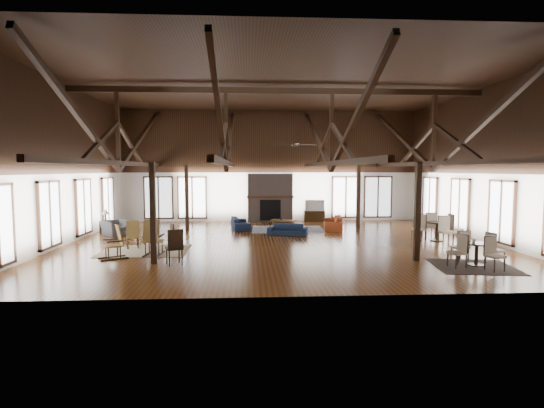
{
  "coord_description": "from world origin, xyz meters",
  "views": [
    {
      "loc": [
        -1.19,
        -16.14,
        2.81
      ],
      "look_at": [
        -0.21,
        1.0,
        1.41
      ],
      "focal_mm": 28.0,
      "sensor_mm": 36.0,
      "label": 1
    }
  ],
  "objects": [
    {
      "name": "side_chair_b",
      "position": [
        -3.34,
        -3.72,
        0.63
      ],
      "size": [
        0.59,
        0.59,
        1.08
      ],
      "rotation": [
        0.0,
        0.0,
        0.39
      ],
      "color": "black",
      "rests_on": "floor"
    },
    {
      "name": "wall_front",
      "position": [
        0.0,
        -7.0,
        3.0
      ],
      "size": [
        16.0,
        0.02,
        6.0
      ],
      "primitive_type": "cube",
      "color": "white",
      "rests_on": "floor"
    },
    {
      "name": "ceiling_fan",
      "position": [
        0.5,
        -1.0,
        3.73
      ],
      "size": [
        1.6,
        1.6,
        0.75
      ],
      "color": "black",
      "rests_on": "roof_truss"
    },
    {
      "name": "side_chair_a",
      "position": [
        -3.82,
        -0.98,
        0.52
      ],
      "size": [
        0.51,
        0.51,
        0.9
      ],
      "rotation": [
        0.0,
        0.0,
        -1.1
      ],
      "color": "black",
      "rests_on": "floor"
    },
    {
      "name": "rug_navy",
      "position": [
        0.67,
        3.56,
        0.01
      ],
      "size": [
        3.4,
        2.61,
        0.01
      ],
      "primitive_type": "cube",
      "rotation": [
        0.0,
        0.0,
        -0.04
      ],
      "color": "#1A254A",
      "rests_on": "floor"
    },
    {
      "name": "sofa_orange",
      "position": [
        2.83,
        3.6,
        0.3
      ],
      "size": [
        2.17,
        1.13,
        0.6
      ],
      "primitive_type": "imported",
      "rotation": [
        0.0,
        0.0,
        -1.73
      ],
      "color": "#A1411F",
      "rests_on": "floor"
    },
    {
      "name": "side_table_lamp",
      "position": [
        -7.5,
        2.88,
        0.41
      ],
      "size": [
        0.43,
        0.43,
        1.09
      ],
      "color": "black",
      "rests_on": "floor"
    },
    {
      "name": "rocking_chair_b",
      "position": [
        -4.31,
        -2.23,
        0.56
      ],
      "size": [
        0.57,
        0.96,
        1.19
      ],
      "rotation": [
        0.0,
        0.0,
        -0.08
      ],
      "color": "olive",
      "rests_on": "floor"
    },
    {
      "name": "vase",
      "position": [
        0.37,
        3.69,
        0.52
      ],
      "size": [
        0.18,
        0.18,
        0.17
      ],
      "primitive_type": "imported",
      "rotation": [
        0.0,
        0.0,
        0.06
      ],
      "color": "#B2B2B2",
      "rests_on": "coffee_table"
    },
    {
      "name": "coffee_table",
      "position": [
        0.47,
        3.69,
        0.38
      ],
      "size": [
        1.27,
        0.94,
        0.44
      ],
      "rotation": [
        0.0,
        0.0,
        -0.36
      ],
      "color": "brown",
      "rests_on": "floor"
    },
    {
      "name": "cafe_table_far",
      "position": [
        6.26,
        0.04,
        0.52
      ],
      "size": [
        1.99,
        1.99,
        1.04
      ],
      "rotation": [
        0.0,
        0.0,
        0.0
      ],
      "color": "black",
      "rests_on": "floor"
    },
    {
      "name": "armchair",
      "position": [
        -6.84,
        2.16,
        0.32
      ],
      "size": [
        1.3,
        1.32,
        0.65
      ],
      "primitive_type": "imported",
      "rotation": [
        0.0,
        0.0,
        0.89
      ],
      "color": "#343436",
      "rests_on": "floor"
    },
    {
      "name": "rug_tan",
      "position": [
        -4.75,
        -1.43,
        0.01
      ],
      "size": [
        2.94,
        2.31,
        0.01
      ],
      "primitive_type": "cube",
      "rotation": [
        0.0,
        0.0,
        0.0
      ],
      "color": "tan",
      "rests_on": "floor"
    },
    {
      "name": "rocking_chair_a",
      "position": [
        -5.34,
        -0.79,
        0.47
      ],
      "size": [
        0.63,
        0.86,
        0.99
      ],
      "rotation": [
        0.0,
        0.0,
        0.32
      ],
      "color": "olive",
      "rests_on": "floor"
    },
    {
      "name": "rocking_chair_c",
      "position": [
        -5.36,
        -2.66,
        0.51
      ],
      "size": [
        0.94,
        0.79,
        1.07
      ],
      "rotation": [
        0.0,
        0.0,
        2.08
      ],
      "color": "olive",
      "rests_on": "floor"
    },
    {
      "name": "roof_truss",
      "position": [
        0.0,
        0.0,
        4.03
      ],
      "size": [
        15.6,
        14.07,
        3.14
      ],
      "color": "black",
      "rests_on": "wall_back"
    },
    {
      "name": "post_grid",
      "position": [
        0.0,
        0.0,
        1.52
      ],
      "size": [
        8.16,
        7.16,
        3.05
      ],
      "color": "black",
      "rests_on": "floor"
    },
    {
      "name": "sofa_navy_left",
      "position": [
        -1.54,
        3.76,
        0.28
      ],
      "size": [
        1.98,
        0.99,
        0.55
      ],
      "primitive_type": "imported",
      "rotation": [
        0.0,
        0.0,
        1.7
      ],
      "color": "#121C31",
      "rests_on": "floor"
    },
    {
      "name": "cup_near",
      "position": [
        5.42,
        -4.2,
        0.72
      ],
      "size": [
        0.13,
        0.13,
        0.09
      ],
      "primitive_type": "imported",
      "rotation": [
        0.0,
        0.0,
        0.26
      ],
      "color": "#B2B2B2",
      "rests_on": "cafe_table_near"
    },
    {
      "name": "ceiling",
      "position": [
        0.0,
        0.0,
        6.0
      ],
      "size": [
        16.0,
        14.0,
        0.02
      ],
      "primitive_type": "cube",
      "color": "black",
      "rests_on": "wall_back"
    },
    {
      "name": "floor",
      "position": [
        0.0,
        0.0,
        0.0
      ],
      "size": [
        16.0,
        16.0,
        0.0
      ],
      "primitive_type": "plane",
      "color": "brown",
      "rests_on": "ground"
    },
    {
      "name": "cup_far",
      "position": [
        6.31,
        -0.04,
        0.8
      ],
      "size": [
        0.13,
        0.13,
        0.09
      ],
      "primitive_type": "imported",
      "rotation": [
        0.0,
        0.0,
        0.17
      ],
      "color": "#B2B2B2",
      "rests_on": "cafe_table_far"
    },
    {
      "name": "sofa_navy_front",
      "position": [
        0.5,
        1.76,
        0.24
      ],
      "size": [
        1.78,
        1.05,
        0.49
      ],
      "primitive_type": "imported",
      "rotation": [
        0.0,
        0.0,
        -0.25
      ],
      "color": "#142039",
      "rests_on": "floor"
    },
    {
      "name": "television",
      "position": [
        2.44,
        6.75,
        0.86
      ],
      "size": [
        1.06,
        0.23,
        0.6
      ],
      "primitive_type": "imported",
      "rotation": [
        0.0,
        0.0,
        -0.09
      ],
      "color": "#B2B2B2",
      "rests_on": "tv_console"
    },
    {
      "name": "wall_back",
      "position": [
        0.0,
        7.0,
        3.0
      ],
      "size": [
        16.0,
        0.02,
        6.0
      ],
      "primitive_type": "cube",
      "color": "white",
      "rests_on": "floor"
    },
    {
      "name": "tv_console",
      "position": [
        2.43,
        6.75,
        0.28
      ],
      "size": [
        1.12,
        0.42,
        0.56
      ],
      "primitive_type": "cube",
      "color": "black",
      "rests_on": "floor"
    },
    {
      "name": "rug_dark",
      "position": [
        5.34,
        -4.4,
        0.01
      ],
      "size": [
        2.49,
        2.32,
        0.01
      ],
      "primitive_type": "cube",
      "rotation": [
        0.0,
        0.0,
        -0.15
      ],
      "color": "black",
      "rests_on": "floor"
    },
    {
      "name": "fireplace",
      "position": [
        0.0,
        6.67,
        1.29
      ],
      "size": [
        2.5,
        0.69,
        2.6
      ],
      "color": "#68574F",
      "rests_on": "floor"
    },
    {
      "name": "wall_right",
      "position": [
        8.0,
        0.0,
        3.0
      ],
      "size": [
        0.02,
        14.0,
        6.0
      ],
      "primitive_type": "cube",
      "color": "white",
      "rests_on": "floor"
    },
    {
      "name": "cafe_table_near",
      "position": [
        5.47,
        -4.29,
        0.47
      ],
      "size": [
        1.85,
        1.85,
        0.95
      ],
      "rotation": [
        0.0,
        0.0,
        0.23
      ],
      "color": "black",
      "rests_on": "floor"
    },
    {
      "name": "wall_left",
      "position": [
        -8.0,
        0.0,
        3.0
      ],
      "size": [
        0.02,
        14.0,
        6.0
      ],
      "primitive_type": "cube",
      "color": "white",
      "rests_on": "floor"
    }
  ]
}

